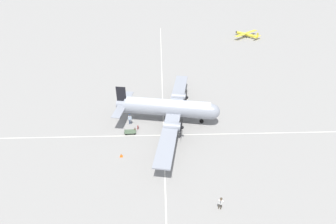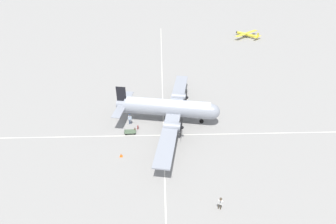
# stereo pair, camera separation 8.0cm
# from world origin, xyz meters

# --- Properties ---
(ground_plane) EXTENTS (300.00, 300.00, 0.00)m
(ground_plane) POSITION_xyz_m (0.00, 0.00, 0.00)
(ground_plane) COLOR gray
(apron_line_eastwest) EXTENTS (120.00, 0.16, 0.01)m
(apron_line_eastwest) POSITION_xyz_m (0.00, 0.81, 0.00)
(apron_line_eastwest) COLOR silver
(apron_line_eastwest) RESTS_ON ground_plane
(apron_line_northsouth) EXTENTS (0.16, 120.00, 0.01)m
(apron_line_northsouth) POSITION_xyz_m (-4.14, 0.00, 0.00)
(apron_line_northsouth) COLOR silver
(apron_line_northsouth) RESTS_ON ground_plane
(airliner_main) EXTENTS (27.45, 17.37, 5.79)m
(airliner_main) POSITION_xyz_m (-0.07, -0.42, 2.52)
(airliner_main) COLOR #9399A3
(airliner_main) RESTS_ON ground_plane
(crew_foreground) EXTENTS (0.38, 0.55, 1.73)m
(crew_foreground) POSITION_xyz_m (-18.02, -5.24, 1.09)
(crew_foreground) COLOR #473D2D
(crew_foreground) RESTS_ON ground_plane
(passenger_boarding) EXTENTS (0.33, 0.62, 1.84)m
(passenger_boarding) POSITION_xyz_m (-0.88, 6.32, 1.15)
(passenger_boarding) COLOR navy
(passenger_boarding) RESTS_ON ground_plane
(suitcase_near_door) EXTENTS (0.52, 0.13, 0.54)m
(suitcase_near_door) POSITION_xyz_m (-2.24, 4.96, 0.25)
(suitcase_near_door) COLOR maroon
(suitcase_near_door) RESTS_ON ground_plane
(suitcase_upright_spare) EXTENTS (0.44, 0.14, 0.48)m
(suitcase_upright_spare) POSITION_xyz_m (-2.85, 5.40, 0.22)
(suitcase_upright_spare) COLOR #47331E
(suitcase_upright_spare) RESTS_ON ground_plane
(baggage_cart) EXTENTS (1.24, 1.84, 0.56)m
(baggage_cart) POSITION_xyz_m (-3.45, 6.11, 0.28)
(baggage_cart) COLOR #4C6047
(baggage_cart) RESTS_ON ground_plane
(light_aircraft_distant) EXTENTS (8.70, 9.34, 2.15)m
(light_aircraft_distant) POSITION_xyz_m (48.14, -27.25, 0.87)
(light_aircraft_distant) COLOR yellow
(light_aircraft_distant) RESTS_ON ground_plane
(traffic_cone) EXTENTS (0.42, 0.42, 0.56)m
(traffic_cone) POSITION_xyz_m (-8.92, 6.87, 0.26)
(traffic_cone) COLOR orange
(traffic_cone) RESTS_ON ground_plane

